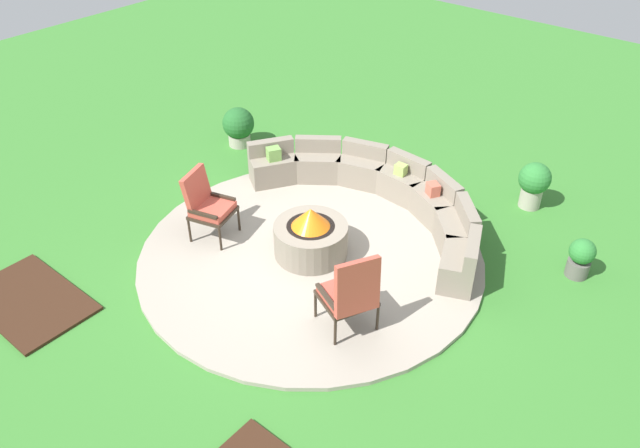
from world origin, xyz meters
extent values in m
plane|color=#387A2D|center=(0.00, 0.00, 0.00)|extent=(24.00, 24.00, 0.00)
cylinder|color=#9E9384|center=(0.00, 0.00, 0.03)|extent=(4.84, 4.84, 0.06)
cube|color=#382114|center=(-2.18, -3.06, 0.02)|extent=(1.70, 1.07, 0.04)
cylinder|color=gray|center=(0.00, 0.00, 0.29)|extent=(1.03, 1.03, 0.47)
cylinder|color=black|center=(0.00, 0.00, 0.50)|extent=(0.67, 0.67, 0.06)
cone|color=orange|center=(0.00, 0.00, 0.67)|extent=(0.54, 0.54, 0.28)
cube|color=gray|center=(1.87, 0.80, 0.28)|extent=(0.71, 0.87, 0.44)
cube|color=gray|center=(2.00, 0.86, 0.62)|extent=(0.44, 0.75, 0.25)
cube|color=gray|center=(1.46, 1.41, 0.28)|extent=(0.85, 0.85, 0.44)
cube|color=gray|center=(1.57, 1.51, 0.62)|extent=(0.64, 0.65, 0.25)
cube|color=gray|center=(0.87, 1.84, 0.28)|extent=(0.87, 0.73, 0.44)
cube|color=gray|center=(0.93, 1.97, 0.62)|extent=(0.75, 0.47, 0.25)
cube|color=gray|center=(0.16, 2.02, 0.28)|extent=(0.78, 0.51, 0.44)
cube|color=gray|center=(0.17, 2.17, 0.62)|extent=(0.76, 0.22, 0.25)
cube|color=gray|center=(-0.57, 1.95, 0.28)|extent=(0.85, 0.64, 0.44)
cube|color=gray|center=(-0.61, 2.09, 0.62)|extent=(0.77, 0.37, 0.25)
cube|color=gray|center=(-1.23, 1.62, 0.28)|extent=(0.87, 0.81, 0.44)
cube|color=gray|center=(-1.32, 1.73, 0.62)|extent=(0.70, 0.58, 0.25)
cube|color=gray|center=(-1.72, 1.08, 0.28)|extent=(0.78, 0.88, 0.44)
cube|color=gray|center=(-1.85, 1.15, 0.62)|extent=(0.53, 0.72, 0.25)
cube|color=#93B756|center=(0.15, 1.97, 0.59)|extent=(0.18, 0.15, 0.17)
cube|color=#BC5B47|center=(0.84, 1.79, 0.59)|extent=(0.24, 0.23, 0.19)
cube|color=#70A34C|center=(-1.68, 1.05, 0.61)|extent=(0.26, 0.27, 0.21)
cylinder|color=#2D2319|center=(-1.17, -0.26, 0.25)|extent=(0.04, 0.04, 0.38)
cylinder|color=#2D2319|center=(-1.02, -0.77, 0.25)|extent=(0.04, 0.04, 0.38)
cylinder|color=#2D2319|center=(-1.66, -0.40, 0.25)|extent=(0.04, 0.04, 0.38)
cylinder|color=#2D2319|center=(-1.51, -0.91, 0.25)|extent=(0.04, 0.04, 0.38)
cube|color=#2D2319|center=(-1.34, -0.58, 0.47)|extent=(0.68, 0.69, 0.05)
cube|color=#B24738|center=(-1.34, -0.58, 0.54)|extent=(0.63, 0.64, 0.09)
cube|color=#B24738|center=(-1.56, -0.65, 0.79)|extent=(0.29, 0.56, 0.62)
cube|color=#2D2319|center=(-1.41, -0.34, 0.60)|extent=(0.46, 0.18, 0.04)
cube|color=#2D2319|center=(-1.27, -0.83, 0.60)|extent=(0.46, 0.18, 0.04)
cylinder|color=#2D2319|center=(0.88, -0.94, 0.25)|extent=(0.04, 0.04, 0.38)
cylinder|color=#2D2319|center=(1.11, -0.41, 0.25)|extent=(0.04, 0.04, 0.38)
cylinder|color=#2D2319|center=(1.36, -1.15, 0.25)|extent=(0.04, 0.04, 0.38)
cylinder|color=#2D2319|center=(1.59, -0.63, 0.25)|extent=(0.04, 0.04, 0.38)
cube|color=#2D2319|center=(1.23, -0.78, 0.47)|extent=(0.76, 0.79, 0.05)
cube|color=#B24738|center=(1.23, -0.78, 0.54)|extent=(0.70, 0.72, 0.09)
cube|color=#B24738|center=(1.46, -0.88, 0.83)|extent=(0.37, 0.62, 0.72)
cube|color=#2D2319|center=(1.12, -1.03, 0.60)|extent=(0.46, 0.24, 0.04)
cube|color=#2D2319|center=(1.35, -0.53, 0.60)|extent=(0.46, 0.24, 0.04)
cylinder|color=#A89E8E|center=(-3.16, 1.68, 0.11)|extent=(0.40, 0.40, 0.22)
sphere|color=#236028|center=(-3.16, 1.68, 0.44)|extent=(0.58, 0.58, 0.58)
cylinder|color=#A89E8E|center=(1.82, 3.19, 0.16)|extent=(0.33, 0.33, 0.33)
sphere|color=#2D7A33|center=(1.82, 3.19, 0.51)|extent=(0.49, 0.49, 0.49)
cylinder|color=#605B56|center=(3.04, 2.00, 0.12)|extent=(0.30, 0.30, 0.24)
sphere|color=#2D7A33|center=(3.04, 2.00, 0.40)|extent=(0.35, 0.35, 0.35)
sphere|color=yellow|center=(3.09, 2.00, 0.48)|extent=(0.14, 0.14, 0.14)
camera|label=1|loc=(4.55, -5.26, 5.53)|focal=35.13mm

